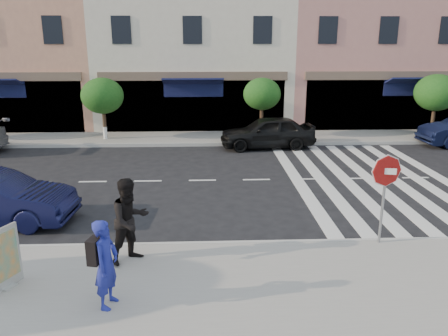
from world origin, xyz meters
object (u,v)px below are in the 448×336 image
photographer (106,264)px  car_far_mid (267,132)px  stop_sign (386,179)px  poster_board (3,260)px  walker (130,220)px

photographer → car_far_mid: bearing=-7.3°
stop_sign → poster_board: size_ratio=1.77×
photographer → walker: bearing=7.8°
stop_sign → car_far_mid: 10.86m
stop_sign → photographer: stop_sign is taller
photographer → poster_board: 2.31m
poster_board → photographer: bearing=6.5°
walker → poster_board: size_ratio=1.53×
walker → car_far_mid: bearing=25.9°
walker → poster_board: 2.59m
poster_board → car_far_mid: (6.96, 12.44, -0.00)m
stop_sign → walker: bearing=-162.5°
photographer → poster_board: photographer is taller
photographer → poster_board: bearing=85.2°
stop_sign → walker: 6.00m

